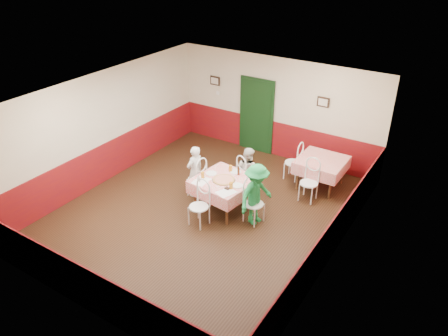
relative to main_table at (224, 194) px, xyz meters
The scene contains 39 objects.
floor 0.60m from the main_table, 124.45° to the right, with size 7.00×7.00×0.00m, color black.
ceiling 2.47m from the main_table, 124.45° to the right, with size 7.00×7.00×0.00m, color white.
back_wall 3.29m from the main_table, 94.90° to the left, with size 6.00×0.10×2.80m, color beige.
front_wall 4.03m from the main_table, 93.92° to the right, with size 6.00×0.10×2.80m, color beige.
left_wall 3.45m from the main_table, behind, with size 0.10×7.00×2.80m, color beige.
right_wall 2.94m from the main_table, ahead, with size 0.10×7.00×2.80m, color beige.
wainscot_back 3.11m from the main_table, 94.92° to the left, with size 6.00×0.03×1.00m, color maroon.
wainscot_front 3.88m from the main_table, 93.94° to the right, with size 6.00×0.03×1.00m, color maroon.
wainscot_left 3.28m from the main_table, behind, with size 0.03×7.00×1.00m, color maroon.
wainscot_right 2.75m from the main_table, ahead, with size 0.03×7.00×1.00m, color maroon.
door 3.25m from the main_table, 105.81° to the left, with size 0.96×0.06×2.10m, color black.
picture_left 4.08m from the main_table, 126.52° to the left, with size 0.32×0.03×0.26m, color black.
picture_right 3.55m from the main_table, 71.35° to the left, with size 0.32×0.03×0.26m, color black.
thermostat 3.92m from the main_table, 125.29° to the left, with size 0.10×0.03×0.10m, color white.
main_table is the anchor object (origin of this frame).
second_table 2.59m from the main_table, 54.61° to the left, with size 1.12×1.12×0.77m, color red.
chair_left 0.85m from the main_table, behind, with size 0.42×0.42×0.90m, color white, non-canonical shape.
chair_right 0.85m from the main_table, ahead, with size 0.42×0.42×0.90m, color white, non-canonical shape.
chair_far 0.85m from the main_table, 82.87° to the left, with size 0.42×0.42×0.90m, color white, non-canonical shape.
chair_near 0.85m from the main_table, 97.13° to the right, with size 0.42×0.42×0.90m, color white, non-canonical shape.
chair_second_a 2.24m from the main_table, 70.43° to the left, with size 0.42×0.42×0.90m, color white, non-canonical shape.
chair_second_b 2.03m from the main_table, 42.23° to the left, with size 0.42×0.42×0.90m, color white, non-canonical shape.
pizza 0.40m from the main_table, 66.34° to the right, with size 0.49×0.49×0.03m, color #B74723.
plate_left 0.56m from the main_table, behind, with size 0.25×0.25×0.01m, color white.
plate_right 0.57m from the main_table, 11.48° to the right, with size 0.25×0.25×0.01m, color white.
plate_far 0.58m from the main_table, 84.75° to the left, with size 0.25×0.25×0.01m, color white.
glass_a 0.67m from the main_table, 154.92° to the right, with size 0.08×0.08×0.15m, color #BF7219.
glass_b 0.63m from the main_table, 36.39° to the right, with size 0.08×0.08×0.15m, color #BF7219.
glass_c 0.61m from the main_table, 100.40° to the left, with size 0.08×0.08×0.15m, color #BF7219.
beer_bottle 0.62m from the main_table, 65.05° to the left, with size 0.05×0.05×0.20m, color #381C0A.
shaker_a 0.73m from the main_table, 140.82° to the right, with size 0.04×0.04×0.09m, color silver.
shaker_b 0.71m from the main_table, 134.96° to the right, with size 0.04×0.04×0.09m, color silver.
shaker_c 0.72m from the main_table, 145.78° to the right, with size 0.04×0.04×0.09m, color #B23319.
menu_left 0.64m from the main_table, 138.46° to the right, with size 0.30×0.40×0.00m, color white.
menu_right 0.68m from the main_table, 52.69° to the right, with size 0.30×0.40×0.00m, color white.
wallet 0.57m from the main_table, 47.54° to the right, with size 0.11×0.09×0.02m, color black.
diner_left 0.94m from the main_table, behind, with size 0.47×0.31×1.29m, color gray.
diner_far 0.93m from the main_table, 82.87° to the left, with size 0.58×0.46×1.20m, color gray.
diner_right 0.96m from the main_table, ahead, with size 0.92×0.53×1.43m, color gray.
Camera 1 is at (4.84, -6.76, 5.71)m, focal length 35.00 mm.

